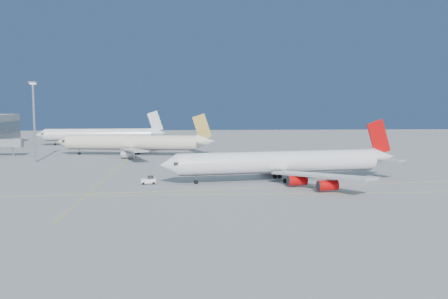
# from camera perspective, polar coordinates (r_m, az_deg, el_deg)

# --- Properties ---
(ground) EXTENTS (500.00, 500.00, 0.00)m
(ground) POSITION_cam_1_polar(r_m,az_deg,el_deg) (129.16, 3.47, -3.96)
(ground) COLOR slate
(ground) RESTS_ON ground
(taxiway_lines) EXTENTS (118.86, 140.00, 0.02)m
(taxiway_lines) POSITION_cam_1_polar(r_m,az_deg,el_deg) (134.47, -3.11, -3.58)
(taxiway_lines) COLOR #D2BA0B
(taxiway_lines) RESTS_ON ground
(airliner_virgin) EXTENTS (66.31, 58.92, 16.41)m
(airliner_virgin) POSITION_cam_1_polar(r_m,az_deg,el_deg) (135.03, 6.87, -1.46)
(airliner_virgin) COLOR white
(airliner_virgin) RESTS_ON ground
(airliner_etihad) EXTENTS (63.95, 58.59, 16.71)m
(airliner_etihad) POSITION_cam_1_polar(r_m,az_deg,el_deg) (200.67, -10.12, 0.79)
(airliner_etihad) COLOR beige
(airliner_etihad) RESTS_ON ground
(airliner_third) EXTENTS (62.98, 58.07, 16.90)m
(airliner_third) POSITION_cam_1_polar(r_m,az_deg,el_deg) (252.36, -13.81, 1.66)
(airliner_third) COLOR white
(airliner_third) RESTS_ON ground
(pushback_tug) EXTENTS (3.93, 2.62, 2.11)m
(pushback_tug) POSITION_cam_1_polar(r_m,az_deg,el_deg) (130.20, -8.59, -3.50)
(pushback_tug) COLOR white
(pushback_tug) RESTS_ON ground
(light_mast) EXTENTS (2.43, 2.43, 28.14)m
(light_mast) POSITION_cam_1_polar(r_m,az_deg,el_deg) (186.10, -20.90, 3.71)
(light_mast) COLOR gray
(light_mast) RESTS_ON ground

